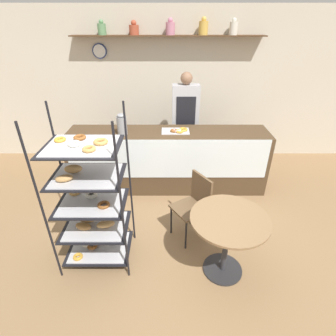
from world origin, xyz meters
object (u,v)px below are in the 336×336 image
pastry_rack (91,202)px  cafe_chair (195,201)px  cafe_table (228,232)px  coffee_carafe (122,124)px  person_worker (185,121)px  donut_tray_counter (177,131)px

pastry_rack → cafe_chair: 1.24m
pastry_rack → cafe_table: (1.43, -0.22, -0.21)m
cafe_table → coffee_carafe: coffee_carafe is taller
coffee_carafe → person_worker: bearing=34.5°
pastry_rack → donut_tray_counter: (0.96, 1.51, 0.21)m
cafe_table → cafe_chair: size_ratio=0.93×
pastry_rack → cafe_chair: size_ratio=2.09×
coffee_carafe → cafe_chair: bearing=-45.7°
cafe_table → cafe_chair: bearing=115.5°
person_worker → donut_tray_counter: bearing=-104.8°
pastry_rack → coffee_carafe: bearing=84.2°
cafe_table → pastry_rack: bearing=171.4°
pastry_rack → cafe_table: bearing=-8.6°
cafe_chair → cafe_table: bearing=-7.4°
pastry_rack → donut_tray_counter: pastry_rack is taller
cafe_chair → coffee_carafe: (-1.01, 1.03, 0.61)m
cafe_table → cafe_chair: 0.66m
pastry_rack → donut_tray_counter: bearing=57.5°
pastry_rack → cafe_table: 1.47m
cafe_table → cafe_chair: (-0.28, 0.59, -0.06)m
cafe_chair → coffee_carafe: size_ratio=2.66×
coffee_carafe → donut_tray_counter: coffee_carafe is taller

